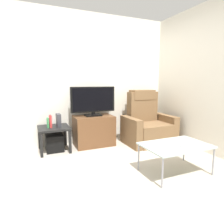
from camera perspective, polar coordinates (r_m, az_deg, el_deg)
ground_plane at (r=3.19m, az=-3.03°, el=-14.28°), size 6.40×6.40×0.00m
wall_back at (r=4.01m, az=-8.85°, el=9.44°), size 6.40×0.06×2.60m
wall_side at (r=3.99m, az=23.38°, el=8.83°), size 0.06×4.48×2.60m
tv_stand at (r=3.88m, az=-5.34°, el=-5.45°), size 0.76×0.48×0.59m
television at (r=3.80m, az=-5.55°, el=3.33°), size 0.88×0.20×0.57m
recliner_armchair at (r=4.10m, az=10.26°, el=-3.68°), size 0.98×0.78×1.08m
side_table at (r=3.68m, az=-16.64°, el=-5.25°), size 0.54×0.54×0.45m
subwoofer_box at (r=3.74m, az=-16.49°, el=-8.63°), size 0.30×0.30×0.30m
book_leftmost at (r=3.61m, az=-18.29°, el=-3.00°), size 0.03×0.11×0.17m
book_middle at (r=3.61m, az=-17.58°, el=-2.59°), size 0.04×0.12×0.22m
game_console at (r=3.66m, az=-15.39°, el=-2.30°), size 0.07×0.20×0.23m
coffee_table at (r=2.85m, az=18.12°, el=-9.53°), size 0.90×0.60×0.40m
cell_phone at (r=2.80m, az=18.31°, el=-9.21°), size 0.14×0.16×0.01m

